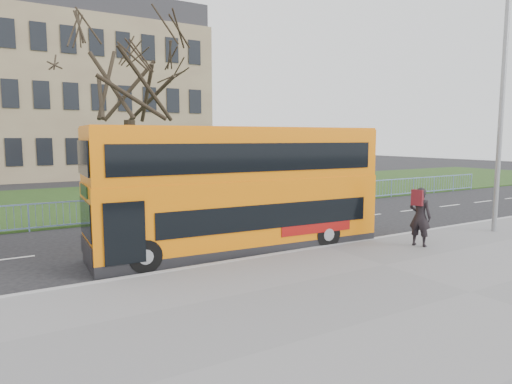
# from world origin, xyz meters

# --- Properties ---
(ground) EXTENTS (120.00, 120.00, 0.00)m
(ground) POSITION_xyz_m (0.00, 0.00, 0.00)
(ground) COLOR black
(ground) RESTS_ON ground
(pavement) EXTENTS (80.00, 10.50, 0.12)m
(pavement) POSITION_xyz_m (0.00, -6.75, 0.06)
(pavement) COLOR slate
(pavement) RESTS_ON ground
(kerb) EXTENTS (80.00, 0.20, 0.14)m
(kerb) POSITION_xyz_m (0.00, -1.55, 0.07)
(kerb) COLOR gray
(kerb) RESTS_ON ground
(grass_verge) EXTENTS (80.00, 15.40, 0.08)m
(grass_verge) POSITION_xyz_m (0.00, 14.30, 0.04)
(grass_verge) COLOR #1D3513
(grass_verge) RESTS_ON ground
(guard_railing) EXTENTS (40.00, 0.12, 1.10)m
(guard_railing) POSITION_xyz_m (0.00, 6.60, 0.55)
(guard_railing) COLOR #6883BA
(guard_railing) RESTS_ON ground
(bare_tree) EXTENTS (7.38, 7.38, 10.54)m
(bare_tree) POSITION_xyz_m (-3.00, 10.00, 5.35)
(bare_tree) COLOR black
(bare_tree) RESTS_ON grass_verge
(civic_building) EXTENTS (30.00, 15.00, 14.00)m
(civic_building) POSITION_xyz_m (-5.00, 35.00, 7.00)
(civic_building) COLOR #7B654E
(civic_building) RESTS_ON ground
(yellow_bus) EXTENTS (9.46, 2.77, 3.92)m
(yellow_bus) POSITION_xyz_m (-2.42, -0.22, 2.10)
(yellow_bus) COLOR orange
(yellow_bus) RESTS_ON ground
(pedestrian) EXTENTS (0.66, 0.81, 1.93)m
(pedestrian) POSITION_xyz_m (2.67, -3.11, 1.08)
(pedestrian) COLOR black
(pedestrian) RESTS_ON pavement
(street_lamp) EXTENTS (1.91, 0.49, 9.06)m
(street_lamp) POSITION_xyz_m (6.92, -2.98, 5.09)
(street_lamp) COLOR gray
(street_lamp) RESTS_ON pavement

